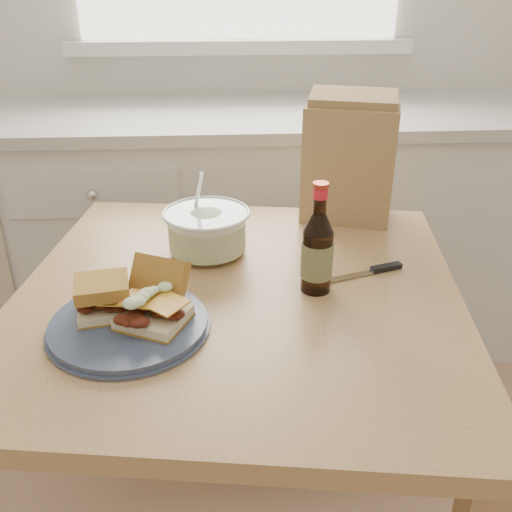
{
  "coord_description": "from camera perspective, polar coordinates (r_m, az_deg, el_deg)",
  "views": [
    {
      "loc": [
        -0.08,
        -0.35,
        1.41
      ],
      "look_at": [
        -0.02,
        0.7,
        0.87
      ],
      "focal_mm": 40.0,
      "sensor_mm": 36.0,
      "label": 1
    }
  ],
  "objects": [
    {
      "name": "sandwich_right",
      "position": [
        1.1,
        -10.09,
        -4.39
      ],
      "size": [
        0.15,
        0.2,
        0.1
      ],
      "rotation": [
        0.0,
        0.0,
        -0.44
      ],
      "color": "beige",
      "rests_on": "plate"
    },
    {
      "name": "coleslaw_bowl",
      "position": [
        1.36,
        -4.92,
        2.35
      ],
      "size": [
        0.21,
        0.21,
        0.21
      ],
      "color": "white",
      "rests_on": "dining_table"
    },
    {
      "name": "knife",
      "position": [
        1.32,
        12.02,
        -1.34
      ],
      "size": [
        0.18,
        0.07,
        0.01
      ],
      "rotation": [
        0.0,
        0.0,
        0.31
      ],
      "color": "silver",
      "rests_on": "dining_table"
    },
    {
      "name": "sandwich_left",
      "position": [
        1.13,
        -15.04,
        -3.99
      ],
      "size": [
        0.12,
        0.11,
        0.07
      ],
      "rotation": [
        0.0,
        0.0,
        0.18
      ],
      "color": "beige",
      "rests_on": "plate"
    },
    {
      "name": "paper_bag",
      "position": [
        1.55,
        9.25,
        9.18
      ],
      "size": [
        0.27,
        0.21,
        0.31
      ],
      "primitive_type": "cube",
      "rotation": [
        0.0,
        0.0,
        -0.28
      ],
      "color": "#A78451",
      "rests_on": "dining_table"
    },
    {
      "name": "plate",
      "position": [
        1.12,
        -12.6,
        -6.76
      ],
      "size": [
        0.3,
        0.3,
        0.02
      ],
      "primitive_type": "cylinder",
      "color": "#3B475F",
      "rests_on": "dining_table"
    },
    {
      "name": "beer_bottle",
      "position": [
        1.19,
        6.14,
        0.46
      ],
      "size": [
        0.07,
        0.07,
        0.24
      ],
      "rotation": [
        0.0,
        0.0,
        -0.21
      ],
      "color": "black",
      "rests_on": "dining_table"
    },
    {
      "name": "cabinet_run",
      "position": [
        2.26,
        -1.14,
        2.71
      ],
      "size": [
        2.5,
        0.64,
        0.94
      ],
      "color": "white",
      "rests_on": "ground"
    },
    {
      "name": "dining_table",
      "position": [
        1.29,
        -1.73,
        -7.87
      ],
      "size": [
        1.07,
        1.07,
        0.79
      ],
      "rotation": [
        0.0,
        0.0,
        -0.14
      ],
      "color": "tan",
      "rests_on": "ground"
    }
  ]
}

